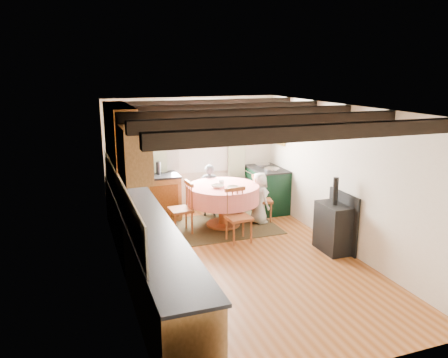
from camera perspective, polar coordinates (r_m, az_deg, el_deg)
name	(u,v)px	position (r m, az deg, el deg)	size (l,w,h in m)	color
floor	(241,261)	(7.03, 2.24, -10.65)	(3.60, 5.50, 0.00)	#A36236
ceiling	(243,108)	(6.41, 2.45, 9.24)	(3.60, 5.50, 0.00)	white
wall_back	(192,155)	(9.16, -4.13, 3.10)	(3.60, 0.00, 2.40)	silver
wall_front	(352,261)	(4.34, 16.29, -10.17)	(3.60, 0.00, 2.40)	silver
wall_left	(121,200)	(6.19, -13.31, -2.62)	(0.00, 5.50, 2.40)	silver
wall_right	(343,178)	(7.46, 15.26, 0.10)	(0.00, 5.50, 2.40)	silver
beam_a	(315,132)	(4.64, 11.82, 5.98)	(3.60, 0.16, 0.16)	black
beam_b	(273,122)	(5.51, 6.39, 7.43)	(3.60, 0.16, 0.16)	black
beam_c	(243,114)	(6.41, 2.44, 8.44)	(3.60, 0.16, 0.16)	black
beam_d	(220,108)	(7.35, -0.53, 9.17)	(3.60, 0.16, 0.16)	black
beam_e	(202,104)	(8.29, -2.84, 9.72)	(3.60, 0.16, 0.16)	black
splash_left	(120,194)	(6.48, -13.45, -1.88)	(0.02, 4.50, 0.55)	beige
splash_back	(145,159)	(8.93, -10.29, 2.63)	(1.40, 0.02, 0.55)	beige
base_cabinet_left	(145,248)	(6.48, -10.27, -8.83)	(0.60, 5.30, 0.88)	#A56E3E
base_cabinet_back	(146,199)	(8.83, -10.08, -2.57)	(1.30, 0.60, 0.88)	#A56E3E
worktop_left	(145,218)	(6.32, -10.27, -4.97)	(0.64, 5.30, 0.04)	black
worktop_back	(145,177)	(8.69, -10.19, 0.30)	(1.30, 0.64, 0.04)	black
wall_cabinet_glass	(120,133)	(7.22, -13.43, 5.83)	(0.34, 1.80, 0.90)	#A56E3E
wall_cabinet_solid	(134,153)	(5.76, -11.67, 3.39)	(0.34, 0.90, 0.70)	#A56E3E
window_frame	(197,136)	(9.10, -3.54, 5.60)	(1.34, 0.03, 1.54)	white
window_pane	(197,136)	(9.11, -3.54, 5.61)	(1.20, 0.01, 1.40)	white
curtain_left	(158,163)	(8.91, -8.59, 2.02)	(0.35, 0.10, 2.10)	beige
curtain_right	(237,158)	(9.38, 1.65, 2.77)	(0.35, 0.10, 2.10)	beige
curtain_rod	(198,107)	(8.95, -3.44, 9.33)	(0.03, 0.03, 2.00)	black
wall_picture	(279,130)	(9.30, 7.21, 6.32)	(0.04, 0.50, 0.60)	gold
wall_plate	(240,129)	(9.38, 2.09, 6.49)	(0.30, 0.30, 0.02)	silver
rug	(223,226)	(8.47, -0.11, -6.16)	(1.97, 1.53, 0.01)	#302716
dining_table	(223,206)	(8.34, -0.11, -3.56)	(1.36, 1.36, 0.82)	pink
chair_near	(239,216)	(7.61, 1.94, -4.82)	(0.41, 0.43, 0.95)	#9B4F2D
chair_left	(181,208)	(8.05, -5.68, -3.75)	(0.42, 0.44, 0.97)	#9B4F2D
chair_right	(262,198)	(8.69, 4.98, -2.54)	(0.39, 0.41, 0.92)	#9B4F2D
aga_range	(266,189)	(9.35, 5.54, -1.29)	(0.66, 1.02, 0.94)	black
cast_iron_stove	(334,215)	(7.40, 14.12, -4.55)	(0.38, 0.63, 1.26)	black
child_far	(209,190)	(8.94, -1.97, -1.47)	(0.40, 0.26, 1.09)	#363F44
child_right	(260,198)	(8.55, 4.65, -2.48)	(0.50, 0.32, 1.01)	silver
bowl_a	(218,186)	(8.06, -0.85, -0.95)	(0.23, 0.23, 0.06)	silver
bowl_b	(233,188)	(7.92, 1.20, -1.19)	(0.22, 0.22, 0.07)	silver
cup	(222,183)	(8.19, -0.32, -0.55)	(0.11, 0.11, 0.10)	silver
canister_tall	(127,170)	(8.69, -12.56, 1.21)	(0.15, 0.15, 0.26)	#262628
canister_wide	(148,170)	(8.71, -9.92, 1.13)	(0.18, 0.18, 0.20)	#262628
canister_slim	(158,168)	(8.73, -8.55, 1.41)	(0.09, 0.09, 0.25)	#262628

